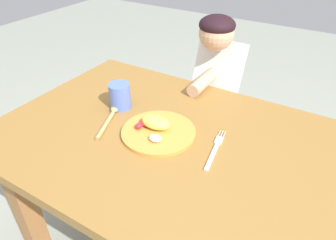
{
  "coord_description": "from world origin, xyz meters",
  "views": [
    {
      "loc": [
        0.42,
        -0.72,
        1.4
      ],
      "look_at": [
        -0.05,
        0.06,
        0.77
      ],
      "focal_mm": 33.12,
      "sensor_mm": 36.0,
      "label": 1
    }
  ],
  "objects_px": {
    "plate": "(157,130)",
    "person": "(215,109)",
    "fork": "(215,150)",
    "spoon": "(111,115)",
    "drinking_cup": "(120,96)"
  },
  "relations": [
    {
      "from": "plate",
      "to": "person",
      "type": "bearing_deg",
      "value": 90.96
    },
    {
      "from": "fork",
      "to": "person",
      "type": "relative_size",
      "value": 0.21
    },
    {
      "from": "person",
      "to": "fork",
      "type": "bearing_deg",
      "value": 112.0
    },
    {
      "from": "fork",
      "to": "spoon",
      "type": "xyz_separation_m",
      "value": [
        -0.41,
        -0.03,
        0.01
      ]
    },
    {
      "from": "fork",
      "to": "spoon",
      "type": "distance_m",
      "value": 0.41
    },
    {
      "from": "drinking_cup",
      "to": "spoon",
      "type": "bearing_deg",
      "value": -78.87
    },
    {
      "from": "plate",
      "to": "spoon",
      "type": "distance_m",
      "value": 0.2
    },
    {
      "from": "fork",
      "to": "drinking_cup",
      "type": "distance_m",
      "value": 0.43
    },
    {
      "from": "plate",
      "to": "drinking_cup",
      "type": "xyz_separation_m",
      "value": [
        -0.22,
        0.07,
        0.04
      ]
    },
    {
      "from": "drinking_cup",
      "to": "plate",
      "type": "bearing_deg",
      "value": -18.46
    },
    {
      "from": "fork",
      "to": "spoon",
      "type": "height_order",
      "value": "spoon"
    },
    {
      "from": "plate",
      "to": "fork",
      "type": "bearing_deg",
      "value": 5.05
    },
    {
      "from": "plate",
      "to": "person",
      "type": "distance_m",
      "value": 0.61
    },
    {
      "from": "drinking_cup",
      "to": "person",
      "type": "height_order",
      "value": "person"
    },
    {
      "from": "plate",
      "to": "spoon",
      "type": "bearing_deg",
      "value": -178.04
    }
  ]
}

